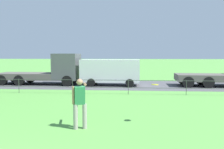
{
  "coord_description": "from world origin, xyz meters",
  "views": [
    {
      "loc": [
        3.84,
        -3.15,
        2.61
      ],
      "look_at": [
        2.97,
        7.96,
        1.64
      ],
      "focal_mm": 35.45,
      "sensor_mm": 36.0,
      "label": 1
    }
  ],
  "objects_px": {
    "frisbee": "(155,85)",
    "panel_van_left": "(111,71)",
    "flatbed_truck_far_right": "(51,71)",
    "person_thrower": "(80,102)"
  },
  "relations": [
    {
      "from": "flatbed_truck_far_right",
      "to": "panel_van_left",
      "type": "xyz_separation_m",
      "value": [
        5.4,
        -0.31,
        0.05
      ]
    },
    {
      "from": "frisbee",
      "to": "flatbed_truck_far_right",
      "type": "bearing_deg",
      "value": 126.09
    },
    {
      "from": "person_thrower",
      "to": "flatbed_truck_far_right",
      "type": "bearing_deg",
      "value": 114.27
    },
    {
      "from": "panel_van_left",
      "to": "frisbee",
      "type": "bearing_deg",
      "value": -76.38
    },
    {
      "from": "flatbed_truck_far_right",
      "to": "panel_van_left",
      "type": "height_order",
      "value": "flatbed_truck_far_right"
    },
    {
      "from": "frisbee",
      "to": "panel_van_left",
      "type": "relative_size",
      "value": 0.07
    },
    {
      "from": "frisbee",
      "to": "flatbed_truck_far_right",
      "type": "xyz_separation_m",
      "value": [
        -7.98,
        10.94,
        -0.3
      ]
    },
    {
      "from": "person_thrower",
      "to": "frisbee",
      "type": "distance_m",
      "value": 2.86
    },
    {
      "from": "frisbee",
      "to": "panel_van_left",
      "type": "distance_m",
      "value": 10.94
    },
    {
      "from": "person_thrower",
      "to": "frisbee",
      "type": "bearing_deg",
      "value": 15.77
    }
  ]
}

